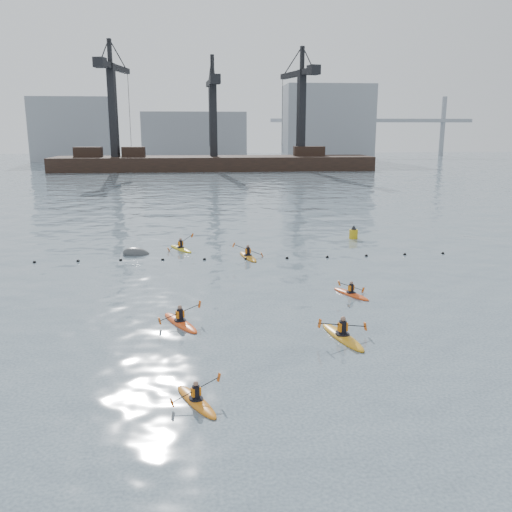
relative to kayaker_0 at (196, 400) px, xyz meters
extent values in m
plane|color=#3B4A56|center=(2.24, -1.41, -0.09)|extent=(400.00, 400.00, 0.00)
sphere|color=black|center=(-11.76, 21.25, -0.06)|extent=(0.24, 0.24, 0.24)
sphere|color=black|center=(-8.76, 21.33, -0.06)|extent=(0.24, 0.24, 0.24)
sphere|color=black|center=(-5.76, 21.30, -0.06)|extent=(0.24, 0.24, 0.24)
sphere|color=black|center=(-2.76, 21.17, -0.06)|extent=(0.24, 0.24, 0.24)
sphere|color=black|center=(0.24, 21.00, -0.06)|extent=(0.24, 0.24, 0.24)
sphere|color=black|center=(3.24, 20.87, -0.06)|extent=(0.24, 0.24, 0.24)
sphere|color=black|center=(6.24, 20.84, -0.06)|extent=(0.24, 0.24, 0.24)
sphere|color=black|center=(9.24, 20.93, -0.06)|extent=(0.24, 0.24, 0.24)
sphere|color=black|center=(12.24, 21.09, -0.06)|extent=(0.24, 0.24, 0.24)
sphere|color=black|center=(15.24, 21.25, -0.06)|extent=(0.24, 0.24, 0.24)
sphere|color=black|center=(18.24, 21.33, -0.06)|extent=(0.24, 0.24, 0.24)
cube|color=black|center=(2.24, 108.59, 0.76)|extent=(72.00, 12.00, 4.50)
cube|color=black|center=(-25.76, 108.59, 4.11)|extent=(6.00, 3.00, 2.20)
cube|color=black|center=(-15.76, 108.59, 4.11)|extent=(5.00, 3.00, 2.20)
cube|color=black|center=(24.24, 108.59, 4.11)|extent=(7.00, 3.00, 2.20)
cube|color=black|center=(-19.76, 108.59, 13.01)|extent=(1.85, 1.85, 20.00)
cube|color=black|center=(-19.29, 111.25, 22.41)|extent=(4.31, 17.93, 1.20)
cube|color=black|center=(-20.86, 102.38, 22.41)|extent=(2.62, 2.94, 2.00)
cube|color=black|center=(-19.76, 108.59, 25.51)|extent=(0.93, 0.93, 5.00)
cube|color=black|center=(2.24, 108.59, 11.51)|extent=(1.73, 1.73, 17.00)
cube|color=black|center=(2.04, 110.83, 19.41)|extent=(2.50, 15.05, 1.20)
cube|color=black|center=(2.70, 103.36, 19.41)|extent=(2.42, 2.78, 2.00)
cube|color=black|center=(2.24, 108.59, 22.51)|extent=(0.87, 0.87, 5.00)
cube|color=black|center=(22.24, 108.59, 12.51)|extent=(1.96, 1.96, 19.00)
cube|color=black|center=(21.58, 111.05, 21.41)|extent=(5.56, 16.73, 1.20)
cube|color=black|center=(23.78, 102.84, 21.41)|extent=(2.80, 3.08, 2.00)
cube|color=black|center=(22.24, 108.59, 24.51)|extent=(0.98, 0.98, 5.00)
cube|color=gray|center=(-37.76, 148.59, 8.91)|extent=(22.00, 14.00, 18.00)
cube|color=gray|center=(-2.76, 148.59, 6.91)|extent=(30.00, 14.00, 14.00)
cube|color=gray|center=(37.24, 148.59, 10.91)|extent=(26.00, 14.00, 22.00)
cube|color=gray|center=(57.24, 168.59, 11.91)|extent=(70.00, 2.00, 1.20)
cylinder|color=gray|center=(32.24, 168.59, 9.91)|extent=(1.60, 1.60, 20.00)
cylinder|color=gray|center=(82.24, 168.59, 9.91)|extent=(1.60, 1.60, 20.00)
ellipsoid|color=orange|center=(0.00, 0.00, -0.05)|extent=(1.79, 2.77, 0.28)
cylinder|color=black|center=(0.00, 0.00, 0.06)|extent=(0.71, 0.71, 0.05)
cylinder|color=black|center=(0.00, 0.00, 0.31)|extent=(0.26, 0.26, 0.46)
cube|color=orange|center=(0.00, 0.00, 0.33)|extent=(0.37, 0.32, 0.30)
sphere|color=#8C6651|center=(0.00, 0.00, 0.62)|extent=(0.19, 0.19, 0.19)
cylinder|color=black|center=(0.00, 0.00, 0.40)|extent=(1.69, 0.89, 0.52)
cube|color=#D85914|center=(-0.80, -0.41, 0.17)|extent=(0.16, 0.16, 0.30)
cube|color=#D85914|center=(0.80, 0.41, 0.63)|extent=(0.16, 0.16, 0.30)
ellipsoid|color=orange|center=(6.50, 5.37, -0.04)|extent=(1.64, 3.73, 0.37)
cylinder|color=black|center=(6.50, 5.37, 0.11)|extent=(0.84, 0.84, 0.07)
cylinder|color=black|center=(6.50, 5.37, 0.43)|extent=(0.34, 0.34, 0.60)
cube|color=orange|center=(6.50, 5.37, 0.45)|extent=(0.46, 0.35, 0.39)
sphere|color=#8C6651|center=(6.50, 5.37, 0.83)|extent=(0.24, 0.24, 0.24)
cylinder|color=black|center=(6.50, 5.37, 0.54)|extent=(2.41, 0.67, 0.51)
cube|color=#D85914|center=(5.37, 5.07, 0.76)|extent=(0.17, 0.19, 0.39)
cube|color=#D85914|center=(7.63, 5.67, 0.32)|extent=(0.17, 0.19, 0.39)
ellipsoid|color=#EE4B16|center=(-0.90, 7.89, -0.04)|extent=(2.17, 3.28, 0.34)
cylinder|color=black|center=(-0.90, 7.89, 0.09)|extent=(0.85, 0.85, 0.06)
cylinder|color=black|center=(-0.90, 7.89, 0.39)|extent=(0.31, 0.31, 0.55)
cube|color=orange|center=(-0.90, 7.89, 0.41)|extent=(0.44, 0.38, 0.36)
sphere|color=#8C6651|center=(-0.90, 7.89, 0.75)|extent=(0.22, 0.22, 0.22)
cylinder|color=black|center=(-0.90, 7.89, 0.49)|extent=(2.02, 1.10, 0.51)
cube|color=#D85914|center=(-1.85, 7.39, 0.27)|extent=(0.18, 0.19, 0.36)
cube|color=#D85914|center=(0.04, 8.40, 0.71)|extent=(0.18, 0.19, 0.36)
ellipsoid|color=orange|center=(3.43, 21.46, -0.04)|extent=(1.48, 3.47, 0.34)
cylinder|color=black|center=(3.43, 21.46, 0.09)|extent=(0.77, 0.77, 0.06)
cylinder|color=black|center=(3.43, 21.46, 0.39)|extent=(0.32, 0.32, 0.55)
cube|color=orange|center=(3.43, 21.46, 0.41)|extent=(0.43, 0.32, 0.36)
sphere|color=#8C6651|center=(3.43, 21.46, 0.77)|extent=(0.22, 0.22, 0.22)
cylinder|color=black|center=(3.43, 21.46, 0.50)|extent=(2.11, 0.56, 0.98)
cube|color=#D85914|center=(2.37, 21.20, 0.94)|extent=(0.22, 0.19, 0.35)
cube|color=#D85914|center=(4.48, 21.72, 0.06)|extent=(0.22, 0.19, 0.35)
ellipsoid|color=#D34313|center=(8.59, 11.74, -0.05)|extent=(1.82, 2.83, 0.29)
cylinder|color=black|center=(8.59, 11.74, 0.07)|extent=(0.73, 0.73, 0.05)
cylinder|color=black|center=(8.59, 11.74, 0.32)|extent=(0.27, 0.27, 0.47)
cube|color=orange|center=(8.59, 11.74, 0.34)|extent=(0.38, 0.32, 0.31)
sphere|color=#8C6651|center=(8.59, 11.74, 0.63)|extent=(0.19, 0.19, 0.19)
cylinder|color=black|center=(8.59, 11.74, 0.41)|extent=(1.66, 0.86, 0.77)
cube|color=#D85914|center=(9.40, 12.16, 0.06)|extent=(0.20, 0.18, 0.30)
cube|color=#D85914|center=(7.77, 11.32, 0.75)|extent=(0.20, 0.18, 0.30)
ellipsoid|color=gold|center=(-1.62, 24.63, -0.05)|extent=(2.22, 3.18, 0.33)
cylinder|color=black|center=(-1.62, 24.63, 0.09)|extent=(0.84, 0.84, 0.06)
cylinder|color=black|center=(-1.62, 24.63, 0.38)|extent=(0.31, 0.31, 0.53)
cube|color=orange|center=(-1.62, 24.63, 0.40)|extent=(0.43, 0.38, 0.35)
sphere|color=#8C6651|center=(-1.62, 24.63, 0.74)|extent=(0.22, 0.22, 0.22)
cylinder|color=black|center=(-1.62, 24.63, 0.48)|extent=(1.80, 1.06, 1.00)
cube|color=#D85914|center=(-2.53, 24.11, 0.03)|extent=(0.24, 0.22, 0.34)
cube|color=#D85914|center=(-0.71, 25.16, 0.93)|extent=(0.24, 0.22, 0.34)
ellipsoid|color=#3D4042|center=(-4.87, 23.20, -0.09)|extent=(2.37, 1.46, 1.45)
cylinder|color=#BA9212|center=(13.04, 27.70, 0.23)|extent=(0.73, 0.73, 0.94)
cone|color=black|center=(13.04, 27.70, 0.91)|extent=(0.46, 0.46, 0.37)
camera|label=1|loc=(0.52, -17.19, 9.15)|focal=38.00mm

